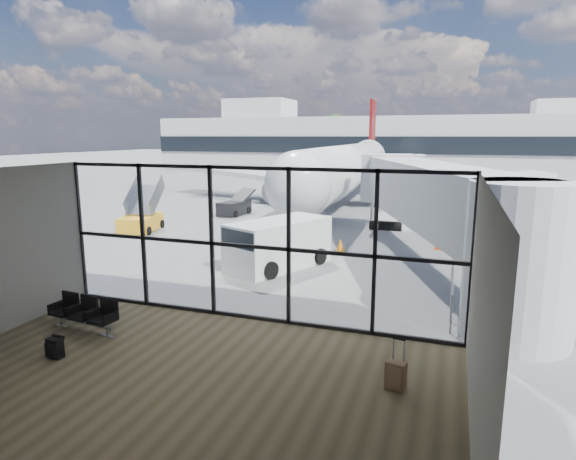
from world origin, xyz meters
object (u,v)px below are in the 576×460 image
Objects in this scene: service_van at (277,243)px; mobile_stairs at (141,220)px; belt_loader at (235,207)px; airliner at (349,167)px; suitcase at (396,375)px; backpack at (55,348)px; seating_row at (86,312)px.

service_van is 11.07m from mobile_stairs.
mobile_stairs is (-2.61, -6.88, 0.04)m from belt_loader.
airliner is at bearing 48.35° from mobile_stairs.
mobile_stairs is (-15.75, 13.06, 0.25)m from suitcase.
mobile_stairs is at bearing 178.57° from service_van.
mobile_stairs is at bearing 123.46° from backpack.
airliner is at bearing 118.21° from service_van.
backpack is 0.11× the size of service_van.
mobile_stairs is (-9.98, 4.76, -0.42)m from service_van.
mobile_stairs is at bearing 151.26° from suitcase.
suitcase is (8.00, 1.18, 0.07)m from backpack.
suitcase is at bearing -78.56° from airliner.
backpack is at bearing -160.68° from suitcase.
suitcase is 30.21m from airliner.
suitcase is at bearing 13.30° from backpack.
airliner is (-7.28, 29.21, 2.45)m from suitcase.
seating_row is at bearing -172.45° from suitcase.
suitcase is at bearing 2.37° from seating_row.
suitcase is at bearing -31.11° from service_van.
backpack is 16.22m from mobile_stairs.
seating_row is 0.44× the size of service_van.
seating_row is 14.48m from mobile_stairs.
suitcase is at bearing -53.64° from mobile_stairs.
airliner is 18.37m from mobile_stairs.
belt_loader is at bearing 55.27° from mobile_stairs.
backpack is (0.53, -1.68, -0.26)m from seating_row.
airliner is at bearing 114.92° from suitcase.
service_van is (2.76, 7.80, 0.47)m from seating_row.
seating_row is 1.91× the size of suitcase.
mobile_stairs is (-7.22, 12.56, 0.06)m from seating_row.
mobile_stairs reaches higher than belt_loader.
backpack is 0.02× the size of airliner.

